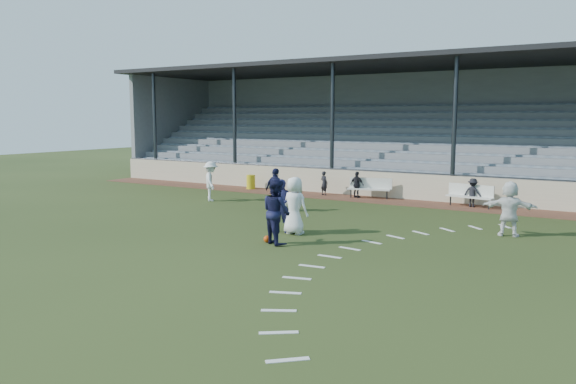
% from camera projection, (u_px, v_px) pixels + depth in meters
% --- Properties ---
extents(ground, '(90.00, 90.00, 0.00)m').
position_uv_depth(ground, '(245.00, 244.00, 16.75)').
color(ground, '#2A3716').
rests_on(ground, ground).
extents(cinder_track, '(34.00, 2.00, 0.02)m').
position_uv_depth(cinder_track, '(379.00, 200.00, 25.65)').
color(cinder_track, '#553022').
rests_on(cinder_track, ground).
extents(retaining_wall, '(34.00, 0.18, 1.20)m').
position_uv_depth(retaining_wall, '(387.00, 185.00, 26.46)').
color(retaining_wall, beige).
rests_on(retaining_wall, ground).
extents(bench_left, '(2.04, 0.84, 0.95)m').
position_uv_depth(bench_left, '(370.00, 186.00, 26.18)').
color(bench_left, silver).
rests_on(bench_left, cinder_track).
extents(bench_right, '(2.04, 0.85, 0.95)m').
position_uv_depth(bench_right, '(470.00, 194.00, 23.64)').
color(bench_right, silver).
rests_on(bench_right, cinder_track).
extents(trash_bin, '(0.46, 0.46, 0.74)m').
position_uv_depth(trash_bin, '(251.00, 182.00, 29.61)').
color(trash_bin, gold).
rests_on(trash_bin, cinder_track).
extents(football, '(0.21, 0.21, 0.21)m').
position_uv_depth(football, '(267.00, 239.00, 17.02)').
color(football, '#C03F0B').
rests_on(football, ground).
extents(player_white_lead, '(0.95, 0.66, 1.87)m').
position_uv_depth(player_white_lead, '(295.00, 206.00, 18.14)').
color(player_white_lead, white).
rests_on(player_white_lead, ground).
extents(player_navy_lead, '(0.74, 0.61, 1.76)m').
position_uv_depth(player_navy_lead, '(282.00, 206.00, 18.43)').
color(player_navy_lead, '#141639').
rests_on(player_navy_lead, ground).
extents(player_navy_mid, '(1.19, 1.10, 1.96)m').
position_uv_depth(player_navy_mid, '(276.00, 211.00, 16.74)').
color(player_navy_mid, '#141639').
rests_on(player_navy_mid, ground).
extents(player_white_wing, '(1.28, 1.31, 1.80)m').
position_uv_depth(player_white_wing, '(211.00, 181.00, 25.41)').
color(player_white_wing, white).
rests_on(player_white_wing, ground).
extents(player_navy_wing, '(1.08, 0.59, 1.75)m').
position_uv_depth(player_navy_wing, '(276.00, 190.00, 22.58)').
color(player_navy_wing, '#141639').
rests_on(player_navy_wing, ground).
extents(player_white_back, '(1.70, 0.74, 1.78)m').
position_uv_depth(player_white_back, '(509.00, 209.00, 17.85)').
color(player_white_back, white).
rests_on(player_white_back, ground).
extents(sub_left_near, '(0.49, 0.39, 1.16)m').
position_uv_depth(sub_left_near, '(324.00, 183.00, 27.23)').
color(sub_left_near, black).
rests_on(sub_left_near, cinder_track).
extents(sub_left_far, '(0.76, 0.41, 1.24)m').
position_uv_depth(sub_left_far, '(357.00, 185.00, 26.31)').
color(sub_left_far, black).
rests_on(sub_left_far, cinder_track).
extents(sub_right, '(0.86, 0.60, 1.21)m').
position_uv_depth(sub_right, '(473.00, 193.00, 23.61)').
color(sub_right, black).
rests_on(sub_right, cinder_track).
extents(grandstand, '(34.60, 9.00, 6.61)m').
position_uv_depth(grandstand, '(420.00, 147.00, 30.24)').
color(grandstand, gray).
rests_on(grandstand, ground).
extents(penalty_arc, '(3.89, 14.63, 0.01)m').
position_uv_depth(penalty_arc, '(373.00, 263.00, 14.63)').
color(penalty_arc, silver).
rests_on(penalty_arc, ground).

